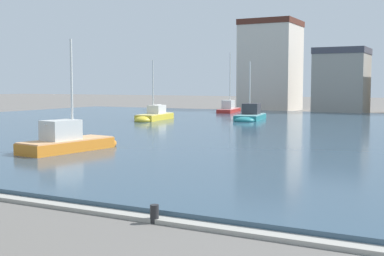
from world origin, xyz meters
TOP-DOWN VIEW (x-y plane):
  - harbor_water at (0.00, 34.88)m, footprint 86.20×53.39m
  - quay_edge_coping at (0.00, 7.94)m, footprint 86.20×0.50m
  - sailboat_teal at (-9.77, 43.38)m, footprint 3.14×6.58m
  - sailboat_red at (-17.27, 55.76)m, footprint 2.99×7.47m
  - sailboat_yellow at (-18.01, 38.69)m, footprint 2.50×6.45m
  - sailboat_orange at (-9.56, 17.12)m, footprint 2.50×6.17m
  - mooring_bollard at (1.33, 7.79)m, footprint 0.24×0.24m
  - townhouse_corner_house at (-15.91, 67.32)m, footprint 7.68×7.63m
  - townhouse_end_terrace at (-5.09, 63.68)m, footprint 6.42×6.37m

SIDE VIEW (x-z plane):
  - quay_edge_coping at x=0.00m, z-range 0.00..0.12m
  - harbor_water at x=0.00m, z-range 0.00..0.26m
  - mooring_bollard at x=1.33m, z-range 0.00..0.50m
  - sailboat_yellow at x=-18.01m, z-range -2.47..3.62m
  - sailboat_red at x=-17.27m, z-range -3.27..4.43m
  - sailboat_teal at x=-9.77m, z-range -2.40..3.59m
  - sailboat_orange at x=-9.56m, z-range -2.43..3.68m
  - townhouse_end_terrace at x=-5.09m, z-range 0.01..8.37m
  - townhouse_corner_house at x=-15.91m, z-range 0.02..12.89m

